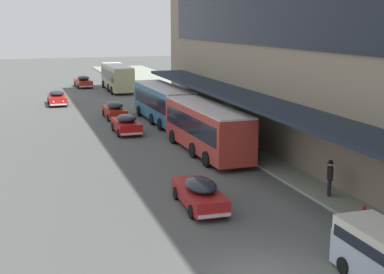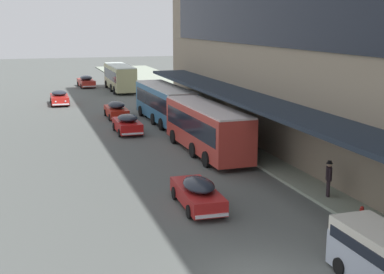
# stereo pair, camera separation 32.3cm
# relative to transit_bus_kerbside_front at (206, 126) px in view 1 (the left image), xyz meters

# --- Properties ---
(transit_bus_kerbside_front) EXTENTS (2.96, 10.83, 3.29)m
(transit_bus_kerbside_front) POSITION_rel_transit_bus_kerbside_front_xyz_m (0.00, 0.00, 0.00)
(transit_bus_kerbside_front) COLOR #B5352D
(transit_bus_kerbside_front) RESTS_ON ground
(transit_bus_kerbside_rear) EXTENTS (2.79, 10.59, 3.32)m
(transit_bus_kerbside_rear) POSITION_rel_transit_bus_kerbside_front_xyz_m (0.22, 35.22, 0.02)
(transit_bus_kerbside_rear) COLOR tan
(transit_bus_kerbside_rear) RESTS_ON ground
(transit_bus_kerbside_far) EXTENTS (3.09, 11.06, 3.24)m
(transit_bus_kerbside_far) POSITION_rel_transit_bus_kerbside_front_xyz_m (0.20, 12.03, -0.03)
(transit_bus_kerbside_far) COLOR teal
(transit_bus_kerbside_far) RESTS_ON ground
(sedan_trailing_near) EXTENTS (1.91, 4.40, 1.57)m
(sedan_trailing_near) POSITION_rel_transit_bus_kerbside_front_xyz_m (-3.89, 8.27, -1.11)
(sedan_trailing_near) COLOR #B41514
(sedan_trailing_near) RESTS_ON ground
(sedan_second_mid) EXTENTS (2.15, 5.08, 1.63)m
(sedan_second_mid) POSITION_rel_transit_bus_kerbside_front_xyz_m (-3.52, 40.51, -1.09)
(sedan_second_mid) COLOR #A82820
(sedan_second_mid) RESTS_ON ground
(sedan_oncoming_front) EXTENTS (1.86, 4.79, 1.48)m
(sedan_oncoming_front) POSITION_rel_transit_bus_kerbside_front_xyz_m (-3.93, -10.15, -1.15)
(sedan_oncoming_front) COLOR #AE1E1D
(sedan_oncoming_front) RESTS_ON ground
(sedan_oncoming_rear) EXTENTS (1.84, 4.68, 1.61)m
(sedan_oncoming_rear) POSITION_rel_transit_bus_kerbside_front_xyz_m (-3.58, 15.38, -1.10)
(sedan_oncoming_rear) COLOR #AE2013
(sedan_oncoming_rear) RESTS_ON ground
(sedan_lead_near) EXTENTS (2.00, 4.69, 1.54)m
(sedan_lead_near) POSITION_rel_transit_bus_kerbside_front_xyz_m (-8.09, 25.40, -1.12)
(sedan_lead_near) COLOR #B11C18
(sedan_lead_near) RESTS_ON ground
(pedestrian_at_kerb) EXTENTS (0.37, 0.59, 1.86)m
(pedestrian_at_kerb) POSITION_rel_transit_bus_kerbside_front_xyz_m (2.74, -11.00, -0.70)
(pedestrian_at_kerb) COLOR black
(pedestrian_at_kerb) RESTS_ON sidewalk_kerb
(fire_hydrant) EXTENTS (0.20, 0.40, 0.70)m
(fire_hydrant) POSITION_rel_transit_bus_kerbside_front_xyz_m (2.32, -14.47, -1.39)
(fire_hydrant) COLOR red
(fire_hydrant) RESTS_ON sidewalk_kerb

